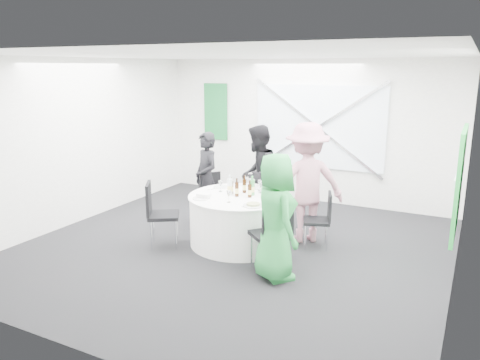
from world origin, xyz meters
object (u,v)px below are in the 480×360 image
at_px(person_man_back_left, 206,178).
at_px(chair_back_left, 213,195).
at_px(clear_water_bottle, 230,187).
at_px(person_woman_pink, 306,183).
at_px(chair_back, 266,190).
at_px(chair_back_right, 322,216).
at_px(person_man_back, 258,175).
at_px(chair_front_left, 157,209).
at_px(banquet_table, 240,220).
at_px(green_water_bottle, 252,188).
at_px(person_woman_green, 275,217).
at_px(chair_front_right, 273,230).

bearing_deg(person_man_back_left, chair_back_left, 28.07).
bearing_deg(clear_water_bottle, person_woman_pink, 32.16).
relative_size(chair_back, chair_back_right, 1.20).
bearing_deg(person_man_back_left, person_man_back, 59.69).
xyz_separation_m(chair_back_left, person_man_back_left, (-0.13, 0.01, 0.28)).
height_order(chair_back_right, chair_front_left, chair_front_left).
bearing_deg(person_man_back_left, chair_back, 57.55).
bearing_deg(chair_back_right, banquet_table, -90.00).
relative_size(chair_back_left, person_woman_pink, 0.48).
distance_m(banquet_table, green_water_bottle, 0.53).
xyz_separation_m(chair_front_left, person_man_back_left, (0.07, 1.30, 0.21)).
bearing_deg(banquet_table, person_woman_green, -42.43).
xyz_separation_m(chair_back_left, chair_back_right, (2.00, -0.21, -0.02)).
height_order(chair_back_right, person_woman_pink, person_woman_pink).
relative_size(chair_front_right, person_woman_green, 0.62).
bearing_deg(chair_back, banquet_table, -90.00).
bearing_deg(chair_back_right, green_water_bottle, -92.60).
distance_m(chair_back_left, person_woman_green, 2.34).
xyz_separation_m(chair_front_right, clear_water_bottle, (-1.02, 0.71, 0.29)).
height_order(chair_front_left, person_woman_green, person_woman_green).
relative_size(chair_back, chair_front_left, 1.03).
relative_size(chair_back, person_man_back, 0.60).
distance_m(person_woman_pink, green_water_bottle, 0.84).
height_order(chair_back, chair_back_left, chair_back).
bearing_deg(banquet_table, chair_front_right, -40.56).
distance_m(chair_back_left, clear_water_bottle, 1.02).
distance_m(person_woman_pink, person_woman_green, 1.46).
xyz_separation_m(chair_back, clear_water_bottle, (-0.12, -1.10, 0.28)).
relative_size(chair_back_left, chair_front_right, 0.88).
xyz_separation_m(chair_back, person_man_back, (-0.15, -0.03, 0.25)).
xyz_separation_m(chair_back, chair_back_right, (1.19, -0.65, -0.11)).
bearing_deg(person_man_back, chair_back_left, -68.76).
distance_m(chair_back_left, person_man_back_left, 0.30).
distance_m(chair_front_left, person_woman_green, 2.01).
relative_size(banquet_table, person_man_back_left, 0.99).
relative_size(chair_back, chair_front_right, 1.01).
height_order(chair_back_right, person_man_back_left, person_man_back_left).
height_order(chair_front_left, green_water_bottle, green_water_bottle).
distance_m(chair_back_right, clear_water_bottle, 1.44).
relative_size(chair_front_right, clear_water_bottle, 3.25).
height_order(person_man_back, clear_water_bottle, person_man_back).
height_order(chair_back_left, chair_back_right, chair_back_left).
bearing_deg(green_water_bottle, chair_back_right, 17.06).
xyz_separation_m(banquet_table, person_man_back_left, (-0.98, 0.64, 0.41)).
xyz_separation_m(person_woman_pink, person_woman_green, (0.10, -1.45, -0.11)).
xyz_separation_m(chair_back, green_water_bottle, (0.19, -0.96, 0.28)).
relative_size(banquet_table, chair_back, 1.54).
bearing_deg(banquet_table, chair_front_left, -147.82).
bearing_deg(person_woman_green, chair_back_right, -57.25).
height_order(chair_front_right, green_water_bottle, green_water_bottle).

